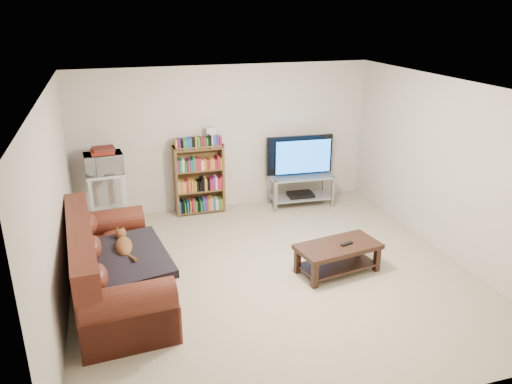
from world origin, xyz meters
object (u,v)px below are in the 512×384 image
object	(u,v)px
sofa	(110,273)
tv_stand	(301,185)
coffee_table	(338,253)
bookshelf	(199,178)

from	to	relation	value
sofa	tv_stand	xyz separation A→B (m)	(3.24, 2.15, 0.03)
sofa	tv_stand	bearing A→B (deg)	29.24
sofa	coffee_table	world-z (taller)	sofa
tv_stand	bookshelf	size ratio (longest dim) A/B	0.95
coffee_table	tv_stand	distance (m)	2.37
sofa	bookshelf	size ratio (longest dim) A/B	2.01
tv_stand	bookshelf	bearing A→B (deg)	177.91
tv_stand	bookshelf	xyz separation A→B (m)	(-1.74, 0.16, 0.24)
sofa	bookshelf	bearing A→B (deg)	52.69
sofa	coffee_table	distance (m)	2.84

